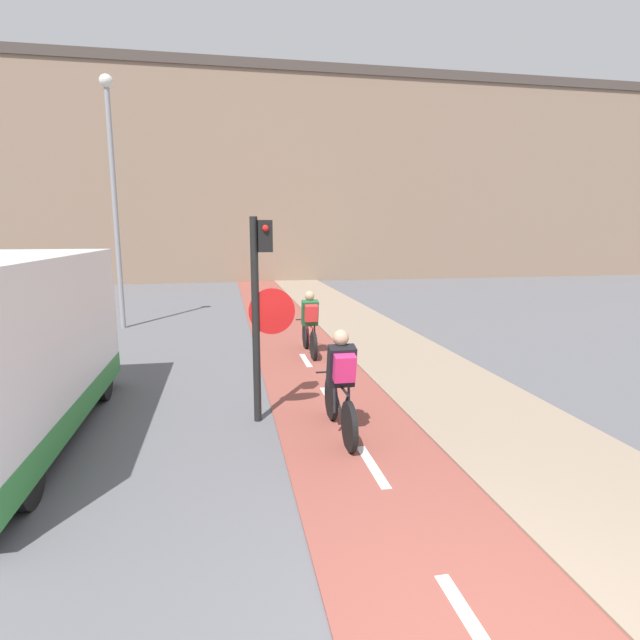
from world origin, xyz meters
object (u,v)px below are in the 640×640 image
Objects in this scene: traffic_light_pole at (261,297)px; street_lamp_far at (113,178)px; cyclist_far at (310,324)px; cyclist_near at (341,386)px.

street_lamp_far reaches higher than traffic_light_pole.
street_lamp_far is 7.25m from cyclist_far.
cyclist_near is (4.45, -8.72, -3.50)m from street_lamp_far.
street_lamp_far is 4.00× the size of cyclist_far.
cyclist_near is (0.99, -0.76, -1.14)m from traffic_light_pole.
cyclist_far is (1.34, 3.79, -1.15)m from traffic_light_pole.
cyclist_near reaches higher than cyclist_far.
street_lamp_far reaches higher than cyclist_near.
cyclist_far is at bearing 70.56° from traffic_light_pole.
cyclist_near is at bearing -94.33° from cyclist_far.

